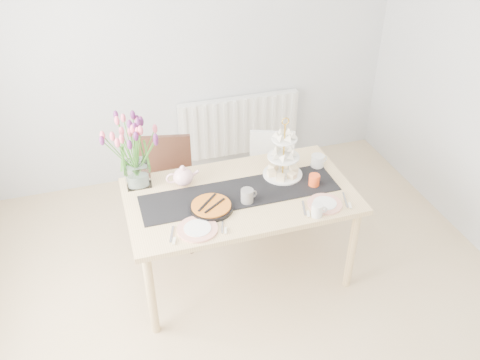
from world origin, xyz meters
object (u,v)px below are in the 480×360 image
object	(u,v)px
cake_stand	(283,162)
plate_right	(325,204)
chair_white	(271,171)
mug_white	(317,210)
cream_jug	(317,161)
teapot	(183,177)
plate_left	(197,229)
radiator	(239,125)
tart_tin	(211,207)
dining_table	(240,202)
mug_orange	(314,180)
chair_brown	(165,183)
mug_grey	(247,196)
tulip_vase	(133,142)

from	to	relation	value
cake_stand	plate_right	size ratio (longest dim) A/B	1.79
chair_white	mug_white	world-z (taller)	mug_white
cream_jug	teapot	bearing A→B (deg)	169.23
mug_white	plate_left	xyz separation A→B (m)	(-0.79, 0.09, -0.04)
radiator	tart_tin	bearing A→B (deg)	-113.40
dining_table	cream_jug	bearing A→B (deg)	13.49
mug_white	plate_right	distance (m)	0.14
cake_stand	mug_orange	distance (m)	0.26
tart_tin	plate_right	bearing A→B (deg)	-13.81
chair_brown	mug_grey	bearing A→B (deg)	-45.92
dining_table	chair_white	size ratio (longest dim) A/B	2.08
chair_brown	mug_orange	distance (m)	1.22
tulip_vase	mug_white	size ratio (longest dim) A/B	6.93
mug_grey	chair_brown	bearing A→B (deg)	109.45
cake_stand	plate_right	distance (m)	0.46
cake_stand	mug_grey	distance (m)	0.43
dining_table	mug_orange	bearing A→B (deg)	-6.99
cream_jug	mug_white	world-z (taller)	cream_jug
cream_jug	tart_tin	world-z (taller)	cream_jug
plate_left	cream_jug	bearing A→B (deg)	23.57
radiator	cake_stand	world-z (taller)	cake_stand
dining_table	plate_left	bearing A→B (deg)	-142.09
cake_stand	cream_jug	bearing A→B (deg)	6.81
mug_grey	teapot	bearing A→B (deg)	125.66
dining_table	mug_white	size ratio (longest dim) A/B	17.51
cream_jug	plate_right	world-z (taller)	cream_jug
radiator	dining_table	size ratio (longest dim) A/B	0.75
chair_brown	plate_left	size ratio (longest dim) A/B	3.38
radiator	plate_left	size ratio (longest dim) A/B	4.57
plate_left	tart_tin	bearing A→B (deg)	52.97
chair_white	tulip_vase	size ratio (longest dim) A/B	1.21
cream_jug	cake_stand	bearing A→B (deg)	179.63
chair_white	mug_white	xyz separation A→B (m)	(-0.07, -1.03, 0.35)
cream_jug	dining_table	bearing A→B (deg)	-173.69
mug_orange	tart_tin	bearing A→B (deg)	155.16
chair_white	teapot	world-z (taller)	teapot
mug_orange	cream_jug	bearing A→B (deg)	32.18
tart_tin	mug_white	bearing A→B (deg)	-23.20
dining_table	plate_right	world-z (taller)	plate_right
chair_white	plate_right	distance (m)	0.99
radiator	mug_grey	bearing A→B (deg)	-105.31
chair_white	mug_white	distance (m)	1.10
plate_right	tulip_vase	bearing A→B (deg)	151.71
mug_white	mug_orange	xyz separation A→B (m)	(0.12, 0.32, 0.00)
cream_jug	plate_right	distance (m)	0.48
tulip_vase	mug_orange	xyz separation A→B (m)	(1.20, -0.41, -0.30)
radiator	mug_white	distance (m)	1.91
tulip_vase	mug_orange	size ratio (longest dim) A/B	6.92
cake_stand	cream_jug	distance (m)	0.31
cream_jug	mug_orange	size ratio (longest dim) A/B	1.07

